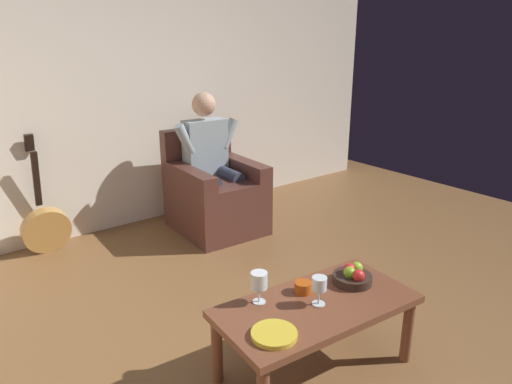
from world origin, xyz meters
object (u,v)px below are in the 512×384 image
object	(u,v)px
armchair	(214,195)
guitar	(46,226)
coffee_table	(316,313)
person_seated	(211,157)
wine_glass_near	(319,285)
candle_jar	(303,287)
decorative_dish	(274,334)
fruit_bowl	(352,276)
wine_glass_far	(259,282)

from	to	relation	value
armchair	guitar	xyz separation A→B (m)	(1.40, -0.44, -0.10)
coffee_table	guitar	bearing A→B (deg)	-73.70
person_seated	guitar	bearing A→B (deg)	-13.13
person_seated	coffee_table	xyz separation A→B (m)	(0.68, 2.07, -0.33)
wine_glass_near	coffee_table	bearing A→B (deg)	-104.43
armchair	candle_jar	xyz separation A→B (m)	(0.66, 1.91, 0.12)
decorative_dish	candle_jar	distance (m)	0.43
fruit_bowl	candle_jar	bearing A→B (deg)	-17.42
decorative_dish	fruit_bowl	bearing A→B (deg)	-170.25
decorative_dish	candle_jar	bearing A→B (deg)	-151.33
wine_glass_far	decorative_dish	world-z (taller)	wine_glass_far
armchair	fruit_bowl	distance (m)	2.04
wine_glass_near	wine_glass_far	xyz separation A→B (m)	(0.23, -0.21, 0.01)
person_seated	wine_glass_far	distance (m)	2.09
coffee_table	decorative_dish	xyz separation A→B (m)	(0.36, 0.08, 0.07)
armchair	decorative_dish	distance (m)	2.36
person_seated	fruit_bowl	size ratio (longest dim) A/B	5.72
coffee_table	candle_jar	size ratio (longest dim) A/B	11.56
fruit_bowl	armchair	bearing A→B (deg)	-100.50
guitar	decorative_dish	distance (m)	2.59
guitar	decorative_dish	world-z (taller)	guitar
coffee_table	fruit_bowl	distance (m)	0.33
guitar	decorative_dish	size ratio (longest dim) A/B	4.57
person_seated	guitar	xyz separation A→B (m)	(1.41, -0.40, -0.46)
guitar	wine_glass_far	bearing A→B (deg)	102.06
armchair	fruit_bowl	bearing A→B (deg)	82.42
wine_glass_far	candle_jar	bearing A→B (deg)	164.92
coffee_table	wine_glass_near	world-z (taller)	wine_glass_near
guitar	candle_jar	bearing A→B (deg)	107.48
wine_glass_near	wine_glass_far	bearing A→B (deg)	-41.70
decorative_dish	candle_jar	xyz separation A→B (m)	(-0.38, -0.21, 0.02)
fruit_bowl	guitar	bearing A→B (deg)	-67.04
armchair	coffee_table	size ratio (longest dim) A/B	0.83
armchair	candle_jar	bearing A→B (deg)	73.70
coffee_table	person_seated	bearing A→B (deg)	-108.28
armchair	wine_glass_near	distance (m)	2.17
coffee_table	armchair	bearing A→B (deg)	-108.54
coffee_table	decorative_dish	bearing A→B (deg)	12.94
coffee_table	candle_jar	distance (m)	0.16
armchair	guitar	size ratio (longest dim) A/B	0.92
decorative_dish	wine_glass_far	bearing A→B (deg)	-114.92
guitar	fruit_bowl	size ratio (longest dim) A/B	4.52
coffee_table	wine_glass_near	distance (m)	0.17
wine_glass_near	decorative_dish	world-z (taller)	wine_glass_near
armchair	wine_glass_near	bearing A→B (deg)	74.41
candle_jar	wine_glass_far	bearing A→B (deg)	-15.08
coffee_table	wine_glass_near	bearing A→B (deg)	75.57
decorative_dish	guitar	bearing A→B (deg)	-82.01
coffee_table	candle_jar	world-z (taller)	candle_jar
person_seated	wine_glass_far	bearing A→B (deg)	66.82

